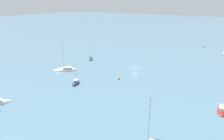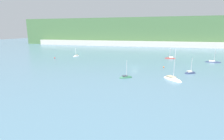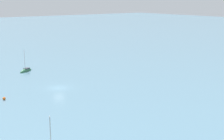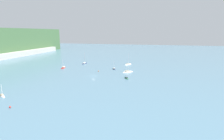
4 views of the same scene
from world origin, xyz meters
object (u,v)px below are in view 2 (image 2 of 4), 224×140
sailboat_0 (190,73)px  sailboat_4 (172,79)px  sailboat_6 (76,56)px  mooring_buoy_1 (55,58)px  sailboat_1 (213,62)px  sailboat_3 (170,58)px  mooring_buoy_0 (164,67)px  sailboat_5 (126,78)px

sailboat_0 → sailboat_4: sailboat_4 is taller
sailboat_6 → mooring_buoy_1: (-8.86, -12.65, 0.24)m
sailboat_1 → sailboat_3: (-22.31, 8.44, 0.02)m
sailboat_4 → mooring_buoy_0: size_ratio=18.77×
sailboat_3 → mooring_buoy_1: bearing=11.3°
sailboat_4 → mooring_buoy_0: bearing=145.7°
mooring_buoy_0 → sailboat_0: bearing=-40.9°
sailboat_3 → sailboat_6: (-62.69, -5.84, -0.02)m
sailboat_1 → sailboat_6: bearing=-175.7°
sailboat_5 → mooring_buoy_1: sailboat_5 is taller
sailboat_5 → sailboat_6: size_ratio=1.17×
sailboat_6 → mooring_buoy_1: bearing=-6.8°
sailboat_0 → sailboat_6: (-68.34, 33.91, 0.01)m
sailboat_1 → mooring_buoy_1: sailboat_1 is taller
sailboat_5 → sailboat_4: bearing=-25.6°
sailboat_4 → sailboat_6: 75.86m
sailboat_4 → sailboat_3: bearing=136.3°
sailboat_1 → sailboat_4: bearing=-113.5°
sailboat_1 → sailboat_5: size_ratio=1.48×
sailboat_1 → mooring_buoy_0: 35.07m
sailboat_6 → sailboat_1: bearing=116.5°
sailboat_5 → mooring_buoy_0: 26.81m
mooring_buoy_1 → sailboat_1: bearing=6.1°
sailboat_4 → sailboat_5: 16.83m
sailboat_0 → sailboat_4: (-7.83, -11.85, -0.00)m
sailboat_5 → sailboat_1: bearing=15.4°
sailboat_0 → sailboat_1: (16.67, 31.31, 0.01)m
sailboat_6 → mooring_buoy_1: sailboat_6 is taller
sailboat_3 → mooring_buoy_0: (-4.72, -30.78, 0.20)m
sailboat_0 → sailboat_5: (-24.55, -13.77, -0.02)m
sailboat_1 → mooring_buoy_1: (-93.87, -10.05, 0.24)m
sailboat_5 → sailboat_6: 64.74m
sailboat_1 → sailboat_5: (-41.22, -45.09, -0.03)m
sailboat_6 → sailboat_4: bearing=81.1°
sailboat_6 → mooring_buoy_1: size_ratio=9.17×
sailboat_3 → mooring_buoy_0: sailboat_3 is taller
sailboat_5 → sailboat_0: bearing=-2.9°
sailboat_1 → sailboat_6: (-85.00, 2.60, 0.00)m
sailboat_6 → sailboat_3: bearing=123.5°
mooring_buoy_1 → sailboat_0: bearing=-15.4°
mooring_buoy_0 → mooring_buoy_1: (-66.83, 12.29, 0.02)m
sailboat_5 → mooring_buoy_1: bearing=114.2°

